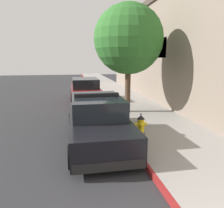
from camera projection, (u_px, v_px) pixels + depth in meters
name	position (u px, v px, depth m)	size (l,w,h in m)	color
ground_plane	(21.00, 119.00, 10.73)	(31.23, 60.00, 0.20)	#2B2B2D
sidewalk_pavement	(138.00, 110.00, 11.77)	(3.23, 60.00, 0.16)	gray
curb_painted_edge	(108.00, 111.00, 11.48)	(0.08, 60.00, 0.16)	maroon
storefront_building	(212.00, 50.00, 12.89)	(6.62, 25.37, 6.59)	gray
police_cruiser	(97.00, 121.00, 7.34)	(1.94, 4.84, 1.68)	black
parked_car_silver_ahead	(86.00, 91.00, 14.27)	(1.94, 4.84, 1.56)	maroon
fire_hydrant	(141.00, 125.00, 7.70)	(0.44, 0.40, 0.76)	#4C4C51
street_tree	(128.00, 40.00, 10.44)	(3.37, 3.37, 5.26)	brown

